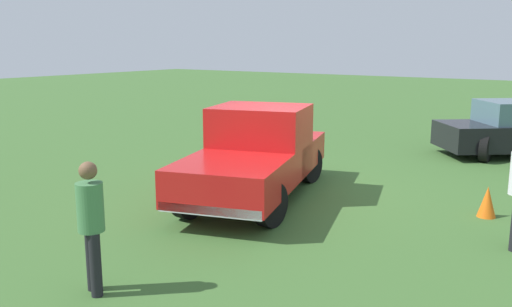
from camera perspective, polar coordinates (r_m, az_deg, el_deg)
ground_plane at (r=11.14m, az=3.46°, el=-4.19°), size 80.00×80.00×0.00m
pickup_truck at (r=10.68m, az=0.20°, el=0.25°), size 5.18×3.14×1.80m
person_visitor at (r=6.82m, az=-16.94°, el=-6.76°), size 0.43×0.43×1.65m
traffic_cone at (r=10.39m, az=23.12°, el=-4.69°), size 0.32×0.32×0.55m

